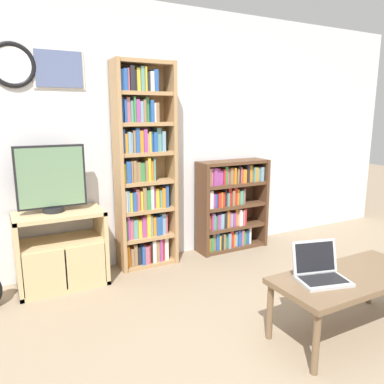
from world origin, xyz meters
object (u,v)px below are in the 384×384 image
tv_stand (62,250)px  television (51,179)px  coffee_table (350,281)px  bookshelf_tall (143,171)px  bookshelf_short (228,205)px  laptop (320,271)px

tv_stand → television: 0.64m
tv_stand → coffee_table: bearing=-46.6°
television → coffee_table: 2.51m
tv_stand → bookshelf_tall: 1.05m
tv_stand → television: bearing=131.2°
bookshelf_tall → bookshelf_short: (1.02, -0.01, -0.47)m
television → coffee_table: bearing=-46.7°
bookshelf_tall → bookshelf_short: 1.12m
coffee_table → laptop: size_ratio=2.96×
bookshelf_short → coffee_table: bookshelf_short is taller
tv_stand → television: television is taller
tv_stand → bookshelf_short: bookshelf_short is taller
bookshelf_short → coffee_table: size_ratio=0.91×
television → bookshelf_short: size_ratio=0.57×
television → laptop: (1.43, -1.72, -0.47)m
television → bookshelf_short: 1.95m
tv_stand → laptop: 2.19m
bookshelf_short → coffee_table: 1.86m
bookshelf_tall → laptop: bookshelf_tall is taller
bookshelf_short → laptop: bookshelf_short is taller
bookshelf_tall → bookshelf_short: bearing=-0.4°
bookshelf_short → television: bearing=-177.9°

